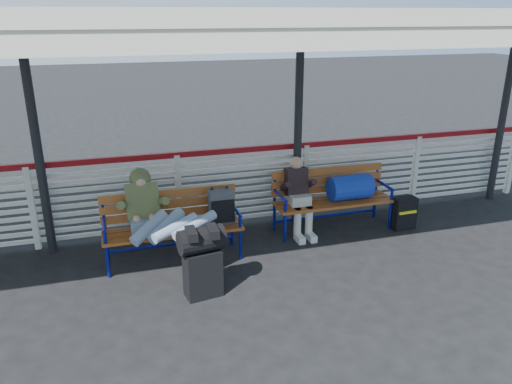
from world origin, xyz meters
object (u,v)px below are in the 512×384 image
object	(u,v)px
bench_right	(342,190)
traveler_man	(163,220)
luggage_stack	(202,259)
companion_person	(299,196)
suitcase_side	(403,213)
bench_left	(187,216)

from	to	relation	value
bench_right	traveler_man	size ratio (longest dim) A/B	1.10
bench_right	luggage_stack	bearing A→B (deg)	-150.99
luggage_stack	companion_person	bearing A→B (deg)	29.00
traveler_man	companion_person	world-z (taller)	traveler_man
suitcase_side	companion_person	bearing A→B (deg)	166.83
suitcase_side	luggage_stack	bearing A→B (deg)	-165.32
luggage_stack	traveler_man	xyz separation A→B (m)	(-0.35, 0.69, 0.25)
traveler_man	companion_person	xyz separation A→B (m)	(2.04, 0.64, -0.12)
companion_person	traveler_man	bearing A→B (deg)	-162.62
traveler_man	companion_person	size ratio (longest dim) A/B	1.43
bench_right	suitcase_side	distance (m)	1.02
bench_right	bench_left	bearing A→B (deg)	-172.99
companion_person	suitcase_side	xyz separation A→B (m)	(1.60, -0.30, -0.35)
luggage_stack	traveler_man	bearing A→B (deg)	107.73
bench_right	suitcase_side	world-z (taller)	bench_right
luggage_stack	traveler_man	distance (m)	0.81
luggage_stack	bench_left	size ratio (longest dim) A/B	0.48
bench_left	bench_right	xyz separation A→B (m)	(2.39, 0.29, 0.02)
bench_left	companion_person	distance (m)	1.73
bench_left	bench_right	world-z (taller)	bench_left
traveler_man	suitcase_side	bearing A→B (deg)	5.36
luggage_stack	bench_right	bearing A→B (deg)	20.04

